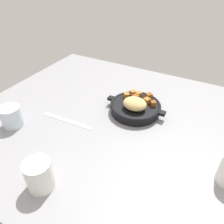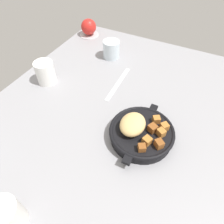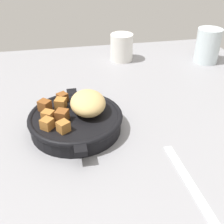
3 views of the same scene
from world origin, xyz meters
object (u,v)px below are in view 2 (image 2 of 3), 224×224
(white_creamer_pitcher, at_px, (45,72))
(red_apple, at_px, (89,27))
(ceramic_mug_white, at_px, (6,216))
(cast_iron_skillet, at_px, (141,132))
(butter_knife, at_px, (118,83))
(water_glass_short, at_px, (111,49))

(white_creamer_pitcher, bearing_deg, red_apple, 7.19)
(red_apple, xyz_separation_m, ceramic_mug_white, (-0.87, -0.31, -0.00))
(ceramic_mug_white, distance_m, white_creamer_pitcher, 0.53)
(cast_iron_skillet, bearing_deg, ceramic_mug_white, 153.90)
(butter_knife, xyz_separation_m, ceramic_mug_white, (-0.57, 0.00, 0.04))
(ceramic_mug_white, bearing_deg, white_creamer_pitcher, 29.86)
(cast_iron_skillet, xyz_separation_m, butter_knife, (0.21, 0.18, -0.03))
(cast_iron_skillet, relative_size, ceramic_mug_white, 2.82)
(butter_knife, distance_m, water_glass_short, 0.20)
(ceramic_mug_white, xyz_separation_m, water_glass_short, (0.74, 0.11, -0.00))
(cast_iron_skillet, xyz_separation_m, red_apple, (0.50, 0.49, 0.02))
(water_glass_short, bearing_deg, ceramic_mug_white, -171.37)
(butter_knife, distance_m, ceramic_mug_white, 0.58)
(cast_iron_skillet, height_order, white_creamer_pitcher, white_creamer_pitcher)
(ceramic_mug_white, xyz_separation_m, white_creamer_pitcher, (0.46, 0.26, 0.00))
(red_apple, relative_size, white_creamer_pitcher, 0.87)
(water_glass_short, bearing_deg, cast_iron_skillet, -141.76)
(ceramic_mug_white, bearing_deg, water_glass_short, 8.63)
(ceramic_mug_white, relative_size, white_creamer_pitcher, 0.95)
(red_apple, distance_m, white_creamer_pitcher, 0.42)
(cast_iron_skillet, bearing_deg, red_apple, 44.40)
(water_glass_short, bearing_deg, white_creamer_pitcher, 151.85)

